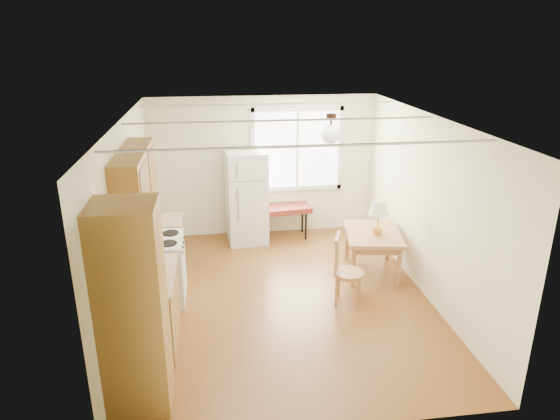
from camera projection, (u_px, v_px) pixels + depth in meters
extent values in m
cube|color=#592F12|center=(283.00, 298.00, 7.00)|extent=(4.60, 5.60, 0.12)
cube|color=white|center=(284.00, 119.00, 6.16)|extent=(4.60, 5.60, 0.12)
cube|color=#F0EFC0|center=(264.00, 167.00, 8.92)|extent=(4.60, 0.10, 2.50)
cube|color=#F0EFC0|center=(325.00, 314.00, 4.25)|extent=(4.60, 0.10, 2.50)
cube|color=#F0EFC0|center=(128.00, 221.00, 6.33)|extent=(0.10, 5.60, 2.50)
cube|color=#F0EFC0|center=(428.00, 207.00, 6.83)|extent=(0.10, 5.60, 2.50)
cube|color=brown|center=(133.00, 309.00, 4.71)|extent=(0.60, 0.60, 2.10)
cube|color=brown|center=(150.00, 311.00, 5.85)|extent=(0.60, 1.10, 0.86)
cube|color=tan|center=(148.00, 276.00, 5.70)|extent=(0.62, 1.14, 0.04)
cube|color=white|center=(160.00, 270.00, 6.82)|extent=(0.65, 0.76, 0.90)
cube|color=brown|center=(163.00, 249.00, 7.53)|extent=(0.60, 0.60, 0.86)
cube|color=brown|center=(135.00, 179.00, 6.01)|extent=(0.33, 1.60, 0.70)
cube|color=white|center=(297.00, 149.00, 8.88)|extent=(1.50, 0.02, 1.35)
cylinder|color=black|center=(331.00, 116.00, 6.64)|extent=(0.14, 0.14, 0.06)
cylinder|color=black|center=(331.00, 124.00, 6.67)|extent=(0.03, 0.03, 0.16)
sphere|color=white|center=(331.00, 134.00, 6.72)|extent=(0.26, 0.26, 0.26)
cube|color=white|center=(247.00, 197.00, 8.66)|extent=(0.72, 0.72, 1.63)
cube|color=gray|center=(247.00, 181.00, 8.22)|extent=(0.67, 0.02, 0.02)
cube|color=gray|center=(238.00, 195.00, 8.26)|extent=(0.03, 0.03, 0.98)
cube|color=maroon|center=(275.00, 210.00, 8.90)|extent=(1.30, 0.60, 0.10)
cylinder|color=black|center=(247.00, 230.00, 8.77)|extent=(0.04, 0.04, 0.48)
cylinder|color=black|center=(306.00, 227.00, 8.90)|extent=(0.04, 0.04, 0.48)
cylinder|color=black|center=(246.00, 223.00, 9.10)|extent=(0.04, 0.04, 0.48)
cylinder|color=black|center=(302.00, 220.00, 9.23)|extent=(0.04, 0.04, 0.48)
cube|color=#9A673B|center=(373.00, 234.00, 7.54)|extent=(0.97, 1.19, 0.06)
cube|color=#9A673B|center=(373.00, 239.00, 7.57)|extent=(0.85, 1.07, 0.10)
cylinder|color=#9A673B|center=(353.00, 267.00, 7.23)|extent=(0.07, 0.07, 0.61)
cylinder|color=#9A673B|center=(399.00, 268.00, 7.20)|extent=(0.07, 0.07, 0.61)
cylinder|color=#9A673B|center=(347.00, 242.00, 8.10)|extent=(0.07, 0.07, 0.61)
cylinder|color=#9A673B|center=(388.00, 242.00, 8.08)|extent=(0.07, 0.07, 0.61)
cylinder|color=#9A673B|center=(349.00, 273.00, 6.76)|extent=(0.42, 0.42, 0.05)
cylinder|color=#9A673B|center=(336.00, 291.00, 6.73)|extent=(0.04, 0.04, 0.43)
cylinder|color=#9A673B|center=(358.00, 294.00, 6.67)|extent=(0.04, 0.04, 0.43)
cylinder|color=#9A673B|center=(339.00, 282.00, 6.99)|extent=(0.04, 0.04, 0.43)
cylinder|color=#9A673B|center=(359.00, 284.00, 6.93)|extent=(0.04, 0.04, 0.43)
cylinder|color=#C08C3D|center=(377.00, 231.00, 7.42)|extent=(0.14, 0.14, 0.12)
cylinder|color=#C08C3D|center=(378.00, 220.00, 7.37)|extent=(0.02, 0.02, 0.20)
cone|color=white|center=(379.00, 208.00, 7.30)|extent=(0.30, 0.30, 0.20)
cube|color=black|center=(139.00, 291.00, 5.26)|extent=(0.19, 0.23, 0.07)
cube|color=black|center=(137.00, 281.00, 5.12)|extent=(0.17, 0.08, 0.26)
cylinder|color=black|center=(139.00, 281.00, 5.27)|extent=(0.13, 0.13, 0.11)
cylinder|color=red|center=(139.00, 267.00, 5.72)|extent=(0.10, 0.10, 0.15)
sphere|color=red|center=(138.00, 259.00, 5.68)|extent=(0.05, 0.05, 0.05)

